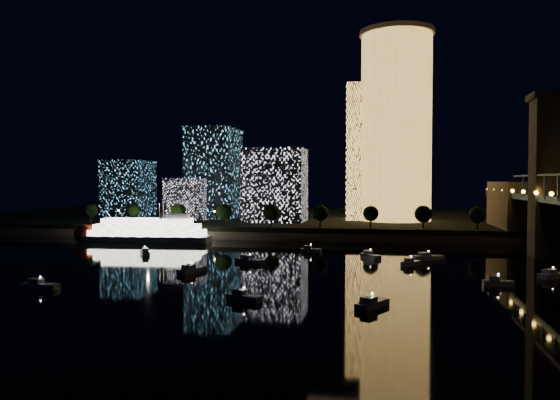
% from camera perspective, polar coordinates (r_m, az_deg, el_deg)
% --- Properties ---
extents(ground, '(520.00, 520.00, 0.00)m').
position_cam_1_polar(ground, '(131.71, 4.27, -8.19)').
color(ground, black).
rests_on(ground, ground).
extents(far_bank, '(420.00, 160.00, 5.00)m').
position_cam_1_polar(far_bank, '(289.94, 7.77, -2.13)').
color(far_bank, black).
rests_on(far_bank, ground).
extents(seawall, '(420.00, 6.00, 3.00)m').
position_cam_1_polar(seawall, '(212.45, 6.72, -3.90)').
color(seawall, '#6B5E4C').
rests_on(seawall, ground).
extents(tower_cylindrical, '(34.00, 34.00, 86.90)m').
position_cam_1_polar(tower_cylindrical, '(259.09, 12.04, 7.56)').
color(tower_cylindrical, '#FFB751').
rests_on(tower_cylindrical, far_bank).
extents(tower_rectangular, '(20.03, 20.03, 63.73)m').
position_cam_1_polar(tower_rectangular, '(263.23, 9.23, 4.93)').
color(tower_rectangular, '#FFB751').
rests_on(tower_rectangular, far_bank).
extents(midrise_blocks, '(101.06, 43.31, 44.25)m').
position_cam_1_polar(midrise_blocks, '(265.19, -7.18, 1.86)').
color(midrise_blocks, silver).
rests_on(midrise_blocks, far_bank).
extents(riverboat, '(51.99, 15.00, 15.45)m').
position_cam_1_polar(riverboat, '(215.73, -14.23, -3.20)').
color(riverboat, silver).
rests_on(riverboat, ground).
extents(motorboats, '(121.23, 80.80, 2.78)m').
position_cam_1_polar(motorboats, '(141.96, 3.69, -7.11)').
color(motorboats, silver).
rests_on(motorboats, ground).
extents(esplanade_trees, '(166.30, 6.94, 8.97)m').
position_cam_1_polar(esplanade_trees, '(220.84, 0.22, -1.33)').
color(esplanade_trees, black).
rests_on(esplanade_trees, far_bank).
extents(street_lamps, '(132.70, 0.70, 5.65)m').
position_cam_1_polar(street_lamps, '(228.46, -1.60, -1.58)').
color(street_lamps, black).
rests_on(street_lamps, far_bank).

